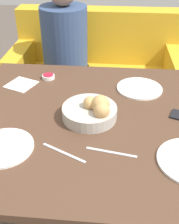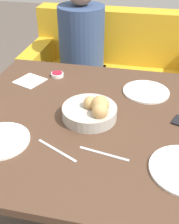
% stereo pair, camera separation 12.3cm
% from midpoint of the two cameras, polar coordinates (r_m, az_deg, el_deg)
% --- Properties ---
extents(ground_plane, '(10.00, 10.00, 0.00)m').
position_cam_midpoint_polar(ground_plane, '(1.77, -0.46, -20.63)').
color(ground_plane, '#564C44').
extents(dining_table, '(1.28, 1.07, 0.72)m').
position_cam_midpoint_polar(dining_table, '(1.30, -0.59, -4.29)').
color(dining_table, '#4C3323').
rests_on(dining_table, ground_plane).
extents(couch, '(1.40, 0.70, 0.85)m').
position_cam_midpoint_polar(couch, '(2.48, 0.21, 6.75)').
color(couch, gold).
rests_on(couch, ground_plane).
extents(seated_person, '(0.35, 0.45, 1.14)m').
position_cam_midpoint_polar(seated_person, '(2.30, -6.35, 9.16)').
color(seated_person, '#23232D').
rests_on(seated_person, ground_plane).
extents(bread_basket, '(0.24, 0.24, 0.12)m').
position_cam_midpoint_polar(bread_basket, '(1.22, -2.43, 0.13)').
color(bread_basket, '#B2ADA3').
rests_on(bread_basket, dining_table).
extents(plate_near_left, '(0.23, 0.23, 0.01)m').
position_cam_midpoint_polar(plate_near_left, '(1.15, -20.08, -6.87)').
color(plate_near_left, white).
rests_on(plate_near_left, dining_table).
extents(plate_far_center, '(0.24, 0.24, 0.01)m').
position_cam_midpoint_polar(plate_far_center, '(1.48, 7.76, 4.71)').
color(plate_far_center, white).
rests_on(plate_far_center, dining_table).
extents(jam_bowl_berry, '(0.07, 0.07, 0.02)m').
position_cam_midpoint_polar(jam_bowl_berry, '(1.60, -10.58, 7.04)').
color(jam_bowl_berry, white).
rests_on(jam_bowl_berry, dining_table).
extents(fork_silver, '(0.20, 0.05, 0.00)m').
position_cam_midpoint_polar(fork_silver, '(1.07, 1.13, -8.31)').
color(fork_silver, '#B7B7BC').
rests_on(fork_silver, dining_table).
extents(knife_silver, '(0.18, 0.10, 0.00)m').
position_cam_midpoint_polar(knife_silver, '(1.08, -8.57, -8.31)').
color(knife_silver, '#B7B7BC').
rests_on(knife_silver, dining_table).
extents(napkin, '(0.18, 0.18, 0.00)m').
position_cam_midpoint_polar(napkin, '(1.57, -15.93, 5.34)').
color(napkin, white).
rests_on(napkin, dining_table).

